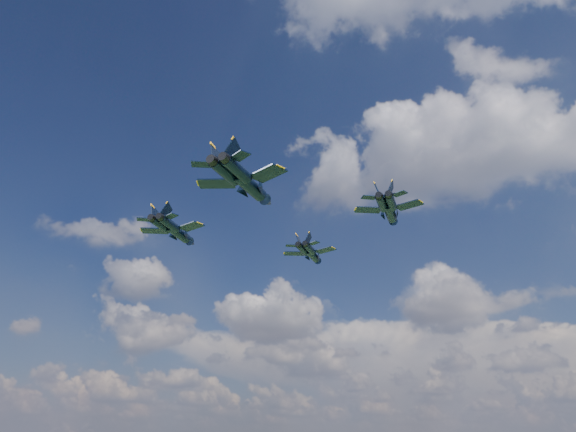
# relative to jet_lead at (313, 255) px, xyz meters

# --- Properties ---
(jet_lead) EXTENTS (10.68, 14.03, 3.31)m
(jet_lead) POSITION_rel_jet_lead_xyz_m (0.00, 0.00, 0.00)
(jet_lead) COLOR black
(jet_left) EXTENTS (12.21, 16.16, 3.81)m
(jet_left) POSITION_rel_jet_lead_xyz_m (-16.59, -21.50, 0.50)
(jet_left) COLOR black
(jet_right) EXTENTS (10.74, 14.22, 3.35)m
(jet_right) POSITION_rel_jet_lead_xyz_m (21.52, -15.62, -0.97)
(jet_right) COLOR black
(jet_slot) EXTENTS (13.87, 17.85, 4.26)m
(jet_slot) POSITION_rel_jet_lead_xyz_m (6.91, -34.28, -0.82)
(jet_slot) COLOR black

